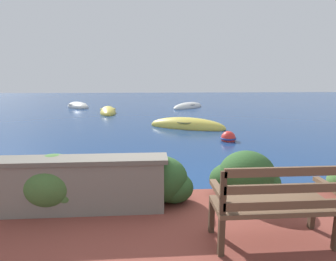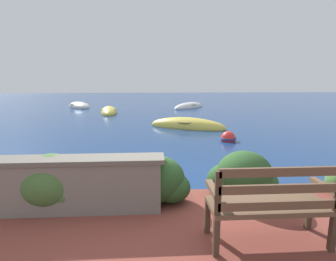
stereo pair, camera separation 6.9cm
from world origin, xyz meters
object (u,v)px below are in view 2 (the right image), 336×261
(rowboat_outer, at_px, (79,107))
(mooring_buoy, at_px, (228,138))
(park_bench, at_px, (270,203))
(rowboat_far, at_px, (189,107))
(rowboat_mid, at_px, (109,112))
(rowboat_nearest, at_px, (187,126))

(rowboat_outer, height_order, mooring_buoy, rowboat_outer)
(park_bench, distance_m, rowboat_far, 16.66)
(park_bench, xyz_separation_m, mooring_buoy, (1.28, 5.84, -0.62))
(rowboat_mid, relative_size, rowboat_outer, 1.06)
(park_bench, height_order, rowboat_nearest, park_bench)
(rowboat_mid, distance_m, mooring_buoy, 9.50)
(park_bench, xyz_separation_m, rowboat_outer, (-6.68, 17.38, -0.64))
(rowboat_nearest, relative_size, rowboat_outer, 1.13)
(rowboat_mid, bearing_deg, rowboat_nearest, -150.79)
(rowboat_far, distance_m, mooring_buoy, 10.75)
(rowboat_outer, bearing_deg, mooring_buoy, 2.43)
(rowboat_nearest, distance_m, rowboat_outer, 11.35)
(rowboat_far, relative_size, rowboat_outer, 1.06)
(rowboat_nearest, height_order, rowboat_outer, rowboat_nearest)
(mooring_buoy, bearing_deg, rowboat_mid, 123.05)
(rowboat_far, xyz_separation_m, mooring_buoy, (-0.21, -10.74, 0.03))
(rowboat_mid, xyz_separation_m, rowboat_far, (5.39, 2.78, -0.00))
(rowboat_outer, bearing_deg, park_bench, -11.13)
(park_bench, height_order, rowboat_mid, park_bench)
(park_bench, height_order, mooring_buoy, park_bench)
(rowboat_nearest, bearing_deg, rowboat_mid, 153.47)
(rowboat_mid, bearing_deg, park_bench, -172.42)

